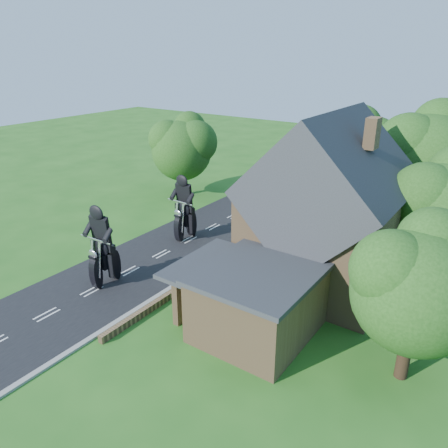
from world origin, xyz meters
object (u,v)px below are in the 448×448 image
Objects in this scene: annex at (256,300)px; garden_wall at (229,257)px; motorcycle_follow at (185,229)px; motorcycle_lead at (106,272)px; house at (327,214)px.

garden_wall is at bearing 133.84° from annex.
motorcycle_follow is (-4.65, 1.06, 0.54)m from garden_wall.
annex is at bearing -175.46° from motorcycle_lead.
motorcycle_lead reaches higher than motorcycle_follow.
garden_wall is 8.12m from motorcycle_lead.
house is at bearing 84.76° from annex.
house is at bearing 9.17° from garden_wall.
house is at bearing -177.89° from motorcycle_follow.
annex is at bearing -46.16° from garden_wall.
annex is at bearing -95.24° from house.
house is 6.44× the size of motorcycle_follow.
house is (6.19, 1.00, 4.14)m from garden_wall.
motorcycle_follow is at bearing 167.19° from garden_wall.
house reaches higher than motorcycle_lead.
garden_wall is 2.15× the size of house.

